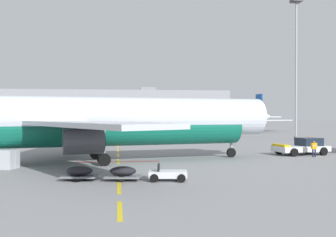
{
  "coord_description": "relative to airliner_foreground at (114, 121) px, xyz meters",
  "views": [
    {
      "loc": [
        17.87,
        -16.79,
        4.55
      ],
      "look_at": [
        23.48,
        27.43,
        4.08
      ],
      "focal_mm": 43.15,
      "sensor_mm": 36.0,
      "label": 1
    }
  ],
  "objects": [
    {
      "name": "apron_light_mast_far",
      "position": [
        32.11,
        29.73,
        11.65
      ],
      "size": [
        1.8,
        1.8,
        25.11
      ],
      "color": "slate",
      "rests_on": "ground"
    },
    {
      "name": "baggage_train",
      "position": [
        0.7,
        -11.25,
        -3.42
      ],
      "size": [
        8.72,
        2.79,
        1.14
      ],
      "color": "silver",
      "rests_on": "ground"
    },
    {
      "name": "airliner_mid_left",
      "position": [
        33.65,
        65.53,
        -0.89
      ],
      "size": [
        26.75,
        26.98,
        9.45
      ],
      "color": "white",
      "rests_on": "ground"
    },
    {
      "name": "uld_cargo_container",
      "position": [
        -8.93,
        -3.88,
        -3.15
      ],
      "size": [
        1.98,
        1.96,
        1.6
      ],
      "color": "#B7BCC6",
      "rests_on": "ground"
    },
    {
      "name": "ground_crew_worker",
      "position": [
        21.11,
        1.59,
        -2.96
      ],
      "size": [
        0.69,
        0.31,
        1.74
      ],
      "color": "#191E38",
      "rests_on": "ground"
    },
    {
      "name": "apron_paint_markings",
      "position": [
        0.39,
        15.57,
        -3.95
      ],
      "size": [
        8.0,
        96.6,
        0.01
      ],
      "color": "yellow",
      "rests_on": "ground"
    },
    {
      "name": "airliner_foreground",
      "position": [
        0.0,
        0.0,
        0.0
      ],
      "size": [
        34.68,
        34.0,
        12.2
      ],
      "color": "silver",
      "rests_on": "ground"
    },
    {
      "name": "pushback_tug",
      "position": [
        21.03,
        4.08,
        -3.05
      ],
      "size": [
        6.42,
        4.04,
        2.08
      ],
      "color": "silver",
      "rests_on": "ground"
    },
    {
      "name": "terminal_satellite",
      "position": [
        -0.4,
        117.05,
        2.73
      ],
      "size": [
        83.96,
        23.81,
        14.93
      ],
      "color": "gray",
      "rests_on": "ground"
    },
    {
      "name": "ground",
      "position": [
        22.39,
        17.76,
        -3.95
      ],
      "size": [
        400.0,
        400.0,
        0.0
      ],
      "primitive_type": "plane",
      "color": "gray"
    }
  ]
}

